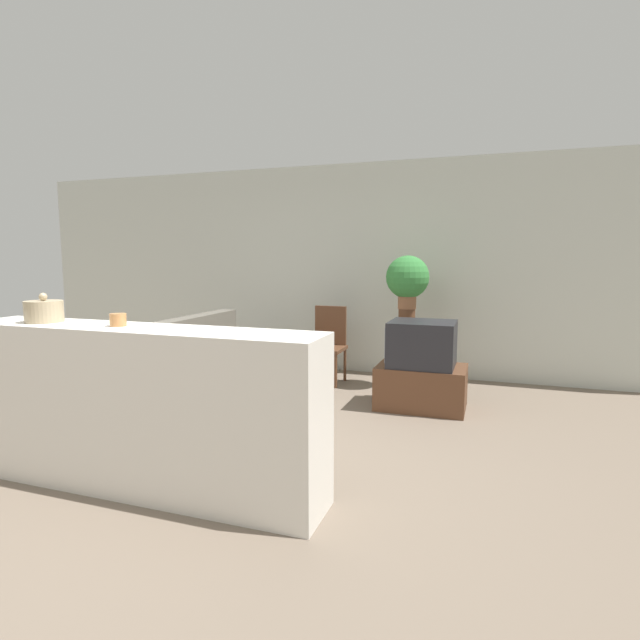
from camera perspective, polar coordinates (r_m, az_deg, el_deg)
The scene contains 11 objects.
ground_plane at distance 3.91m, azimuth -16.36°, elevation -15.75°, with size 14.00×14.00×0.00m, color #756656.
wall_back at distance 6.69m, azimuth 0.58°, elevation 5.84°, with size 9.00×0.06×2.70m.
couch at distance 5.44m, azimuth -12.74°, elevation -5.75°, with size 0.81×1.88×0.87m.
tv_stand at distance 5.15m, azimuth 11.49°, elevation -7.49°, with size 0.87×0.59×0.43m.
television at distance 5.06m, azimuth 11.54°, elevation -2.66°, with size 0.65×0.56×0.45m.
wooden_chair at distance 6.05m, azimuth 0.87°, elevation -2.44°, with size 0.44×0.44×0.91m.
plant_stand at distance 5.86m, azimuth 9.81°, elevation -3.20°, with size 0.19×0.19×0.92m.
potted_plant at distance 5.77m, azimuth 9.98°, elevation 4.71°, with size 0.49×0.49×0.61m.
foreground_counter at distance 3.48m, azimuth -20.06°, elevation -9.50°, with size 2.52×0.44×1.07m.
decorative_bowl at distance 3.87m, azimuth -29.00°, elevation 0.89°, with size 0.25×0.25×0.20m.
candle_jar at distance 3.44m, azimuth -22.09°, elevation 0.02°, with size 0.10×0.10×0.08m.
Camera 1 is at (2.14, -2.91, 1.50)m, focal length 28.00 mm.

